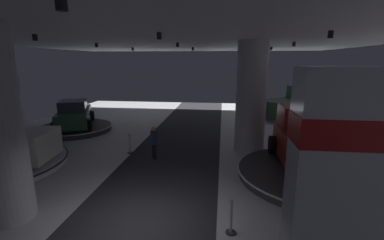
# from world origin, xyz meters

# --- Properties ---
(ground) EXTENTS (24.00, 44.00, 0.06)m
(ground) POSITION_xyz_m (0.00, 0.00, -0.02)
(ground) COLOR silver
(ceiling_with_spotlights) EXTENTS (24.00, 44.00, 0.39)m
(ceiling_with_spotlights) POSITION_xyz_m (0.00, -0.00, 5.55)
(ceiling_with_spotlights) COLOR silver
(column_right) EXTENTS (1.51, 1.51, 5.50)m
(column_right) POSITION_xyz_m (3.69, 7.01, 2.75)
(column_right) COLOR silver
(column_right) RESTS_ON ground
(brand_sign_pylon) EXTENTS (1.27, 0.65, 4.48)m
(brand_sign_pylon) POSITION_xyz_m (3.71, -3.00, 2.31)
(brand_sign_pylon) COLOR slate
(brand_sign_pylon) RESTS_ON ground
(display_platform_mid_right) EXTENTS (5.68, 5.68, 0.31)m
(display_platform_mid_right) POSITION_xyz_m (5.77, 3.79, 0.17)
(display_platform_mid_right) COLOR #333338
(display_platform_mid_right) RESTS_ON ground
(pickup_truck_mid_right) EXTENTS (2.70, 5.33, 2.30)m
(pickup_truck_mid_right) POSITION_xyz_m (5.78, 4.11, 1.25)
(pickup_truck_mid_right) COLOR maroon
(pickup_truck_mid_right) RESTS_ON display_platform_mid_right
(display_platform_far_left) EXTENTS (4.61, 4.61, 0.35)m
(display_platform_far_left) POSITION_xyz_m (-7.29, 9.35, 0.19)
(display_platform_far_left) COLOR #333338
(display_platform_far_left) RESTS_ON ground
(display_car_far_left) EXTENTS (3.47, 4.57, 1.71)m
(display_car_far_left) POSITION_xyz_m (-7.28, 9.33, 1.12)
(display_car_far_left) COLOR #2D5638
(display_car_far_left) RESTS_ON display_platform_far_left
(display_platform_deep_right) EXTENTS (5.68, 5.68, 0.27)m
(display_platform_deep_right) POSITION_xyz_m (7.55, 14.63, 0.15)
(display_platform_deep_right) COLOR silver
(display_platform_deep_right) RESTS_ON ground
(pickup_truck_deep_right) EXTENTS (5.19, 5.28, 2.30)m
(pickup_truck_deep_right) POSITION_xyz_m (7.78, 14.87, 1.20)
(pickup_truck_deep_right) COLOR #2D5638
(pickup_truck_deep_right) RESTS_ON display_platform_deep_right
(visitor_walking_near) EXTENTS (0.32, 0.32, 1.59)m
(visitor_walking_near) POSITION_xyz_m (-0.85, 5.08, 0.91)
(visitor_walking_near) COLOR black
(visitor_walking_near) RESTS_ON ground
(stanchion_b) EXTENTS (0.28, 0.28, 1.01)m
(stanchion_b) POSITION_xyz_m (2.58, 0.04, 0.37)
(stanchion_b) COLOR #333338
(stanchion_b) RESTS_ON ground
(stanchion_c) EXTENTS (0.28, 0.28, 1.01)m
(stanchion_c) POSITION_xyz_m (-2.27, 5.72, 0.37)
(stanchion_c) COLOR #333338
(stanchion_c) RESTS_ON ground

